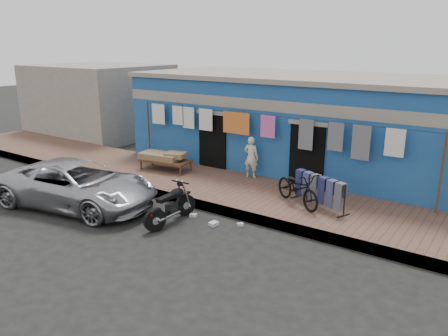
% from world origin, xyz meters
% --- Properties ---
extents(ground, '(80.00, 80.00, 0.00)m').
position_xyz_m(ground, '(0.00, 0.00, 0.00)').
color(ground, black).
rests_on(ground, ground).
extents(sidewalk, '(28.00, 3.00, 0.25)m').
position_xyz_m(sidewalk, '(0.00, 3.00, 0.12)').
color(sidewalk, brown).
rests_on(sidewalk, ground).
extents(curb, '(28.00, 0.10, 0.25)m').
position_xyz_m(curb, '(0.00, 1.55, 0.12)').
color(curb, gray).
rests_on(curb, ground).
extents(building, '(12.20, 5.20, 3.36)m').
position_xyz_m(building, '(-0.00, 6.99, 1.69)').
color(building, '#1D4A88').
rests_on(building, ground).
extents(neighbor_left, '(6.00, 5.00, 3.40)m').
position_xyz_m(neighbor_left, '(-11.00, 7.00, 1.70)').
color(neighbor_left, '#9E9384').
rests_on(neighbor_left, ground).
extents(clothesline, '(10.06, 0.06, 2.10)m').
position_xyz_m(clothesline, '(-0.35, 4.25, 1.83)').
color(clothesline, brown).
rests_on(clothesline, sidewalk).
extents(car, '(4.98, 2.97, 1.31)m').
position_xyz_m(car, '(-3.41, -0.23, 0.66)').
color(car, '#ADADB1').
rests_on(car, ground).
extents(seated_person, '(0.51, 0.37, 1.33)m').
position_xyz_m(seated_person, '(-0.48, 4.20, 0.92)').
color(seated_person, beige).
rests_on(seated_person, sidewalk).
extents(bicycle, '(1.84, 1.40, 1.14)m').
position_xyz_m(bicycle, '(1.83, 2.78, 0.82)').
color(bicycle, black).
rests_on(bicycle, sidewalk).
extents(motorcycle, '(0.69, 1.58, 0.99)m').
position_xyz_m(motorcycle, '(-0.50, 0.36, 0.50)').
color(motorcycle, black).
rests_on(motorcycle, ground).
extents(charpoy, '(2.03, 1.32, 0.61)m').
position_xyz_m(charpoy, '(-3.30, 3.27, 0.55)').
color(charpoy, brown).
rests_on(charpoy, sidewalk).
extents(jeans_rack, '(2.04, 1.60, 0.86)m').
position_xyz_m(jeans_rack, '(2.36, 3.00, 0.68)').
color(jeans_rack, black).
rests_on(jeans_rack, sidewalk).
extents(litter_a, '(0.22, 0.19, 0.08)m').
position_xyz_m(litter_a, '(-0.29, 1.00, 0.04)').
color(litter_a, silver).
rests_on(litter_a, ground).
extents(litter_b, '(0.18, 0.18, 0.07)m').
position_xyz_m(litter_b, '(1.05, 1.20, 0.04)').
color(litter_b, silver).
rests_on(litter_b, ground).
extents(litter_c, '(0.21, 0.25, 0.09)m').
position_xyz_m(litter_c, '(0.49, 0.84, 0.04)').
color(litter_c, silver).
rests_on(litter_c, ground).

